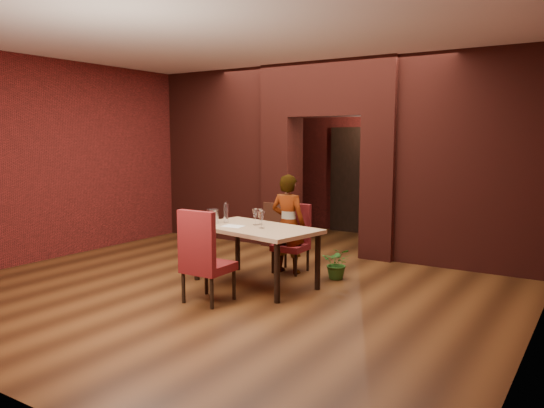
{
  "coord_description": "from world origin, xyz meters",
  "views": [
    {
      "loc": [
        4.06,
        -6.11,
        1.95
      ],
      "look_at": [
        0.13,
        0.0,
        1.03
      ],
      "focal_mm": 35.0,
      "sensor_mm": 36.0,
      "label": 1
    }
  ],
  "objects_px": {
    "chair_near": "(208,255)",
    "potted_plant": "(338,263)",
    "wine_glass_c": "(262,220)",
    "wine_glass_a": "(260,217)",
    "wine_glass_b": "(255,217)",
    "wine_bucket": "(213,216)",
    "chair_far": "(291,239)",
    "water_bottle": "(226,213)",
    "person_seated": "(288,224)",
    "dining_table": "(255,256)"
  },
  "relations": [
    {
      "from": "chair_near",
      "to": "wine_bucket",
      "type": "bearing_deg",
      "value": -54.56
    },
    {
      "from": "wine_glass_b",
      "to": "potted_plant",
      "type": "distance_m",
      "value": 1.32
    },
    {
      "from": "person_seated",
      "to": "wine_bucket",
      "type": "relative_size",
      "value": 7.3
    },
    {
      "from": "wine_bucket",
      "to": "dining_table",
      "type": "bearing_deg",
      "value": 8.22
    },
    {
      "from": "dining_table",
      "to": "potted_plant",
      "type": "height_order",
      "value": "dining_table"
    },
    {
      "from": "chair_near",
      "to": "person_seated",
      "type": "distance_m",
      "value": 1.7
    },
    {
      "from": "wine_glass_b",
      "to": "person_seated",
      "type": "bearing_deg",
      "value": 81.34
    },
    {
      "from": "wine_glass_a",
      "to": "potted_plant",
      "type": "bearing_deg",
      "value": 38.32
    },
    {
      "from": "person_seated",
      "to": "potted_plant",
      "type": "relative_size",
      "value": 3.19
    },
    {
      "from": "chair_near",
      "to": "potted_plant",
      "type": "height_order",
      "value": "chair_near"
    },
    {
      "from": "wine_glass_c",
      "to": "potted_plant",
      "type": "height_order",
      "value": "wine_glass_c"
    },
    {
      "from": "chair_far",
      "to": "water_bottle",
      "type": "relative_size",
      "value": 3.53
    },
    {
      "from": "wine_glass_a",
      "to": "wine_bucket",
      "type": "relative_size",
      "value": 1.07
    },
    {
      "from": "chair_far",
      "to": "wine_glass_a",
      "type": "bearing_deg",
      "value": -100.29
    },
    {
      "from": "dining_table",
      "to": "person_seated",
      "type": "height_order",
      "value": "person_seated"
    },
    {
      "from": "wine_bucket",
      "to": "potted_plant",
      "type": "distance_m",
      "value": 1.84
    },
    {
      "from": "wine_glass_b",
      "to": "wine_bucket",
      "type": "distance_m",
      "value": 0.61
    },
    {
      "from": "dining_table",
      "to": "wine_bucket",
      "type": "distance_m",
      "value": 0.81
    },
    {
      "from": "dining_table",
      "to": "wine_glass_c",
      "type": "height_order",
      "value": "wine_glass_c"
    },
    {
      "from": "chair_near",
      "to": "wine_glass_a",
      "type": "height_order",
      "value": "chair_near"
    },
    {
      "from": "wine_glass_c",
      "to": "wine_bucket",
      "type": "height_order",
      "value": "wine_glass_c"
    },
    {
      "from": "wine_bucket",
      "to": "wine_glass_c",
      "type": "bearing_deg",
      "value": 1.92
    },
    {
      "from": "wine_glass_a",
      "to": "person_seated",
      "type": "bearing_deg",
      "value": 82.67
    },
    {
      "from": "chair_near",
      "to": "potted_plant",
      "type": "bearing_deg",
      "value": -116.69
    },
    {
      "from": "wine_glass_c",
      "to": "wine_bucket",
      "type": "distance_m",
      "value": 0.79
    },
    {
      "from": "dining_table",
      "to": "wine_glass_b",
      "type": "xyz_separation_m",
      "value": [
        -0.07,
        0.11,
        0.5
      ]
    },
    {
      "from": "chair_near",
      "to": "wine_bucket",
      "type": "height_order",
      "value": "chair_near"
    },
    {
      "from": "wine_glass_b",
      "to": "water_bottle",
      "type": "distance_m",
      "value": 0.47
    },
    {
      "from": "wine_glass_c",
      "to": "wine_bucket",
      "type": "relative_size",
      "value": 1.17
    },
    {
      "from": "wine_glass_c",
      "to": "potted_plant",
      "type": "xyz_separation_m",
      "value": [
        0.65,
        0.91,
        -0.67
      ]
    },
    {
      "from": "water_bottle",
      "to": "wine_glass_b",
      "type": "bearing_deg",
      "value": 4.86
    },
    {
      "from": "dining_table",
      "to": "chair_near",
      "type": "xyz_separation_m",
      "value": [
        -0.05,
        -0.9,
        0.17
      ]
    },
    {
      "from": "wine_glass_b",
      "to": "potted_plant",
      "type": "xyz_separation_m",
      "value": [
        0.87,
        0.74,
        -0.67
      ]
    },
    {
      "from": "chair_near",
      "to": "wine_glass_a",
      "type": "relative_size",
      "value": 5.31
    },
    {
      "from": "wine_glass_a",
      "to": "wine_glass_b",
      "type": "relative_size",
      "value": 0.96
    },
    {
      "from": "chair_near",
      "to": "wine_glass_b",
      "type": "bearing_deg",
      "value": -89.75
    },
    {
      "from": "dining_table",
      "to": "chair_far",
      "type": "relative_size",
      "value": 1.69
    },
    {
      "from": "chair_far",
      "to": "potted_plant",
      "type": "xyz_separation_m",
      "value": [
        0.75,
        0.01,
        -0.27
      ]
    },
    {
      "from": "wine_glass_a",
      "to": "chair_far",
      "type": "bearing_deg",
      "value": 81.89
    },
    {
      "from": "wine_glass_a",
      "to": "wine_glass_c",
      "type": "bearing_deg",
      "value": -52.23
    },
    {
      "from": "water_bottle",
      "to": "wine_bucket",
      "type": "bearing_deg",
      "value": -123.84
    },
    {
      "from": "wine_glass_b",
      "to": "wine_glass_c",
      "type": "bearing_deg",
      "value": -38.75
    },
    {
      "from": "wine_glass_b",
      "to": "wine_glass_c",
      "type": "xyz_separation_m",
      "value": [
        0.21,
        -0.17,
        0.0
      ]
    },
    {
      "from": "wine_glass_c",
      "to": "water_bottle",
      "type": "bearing_deg",
      "value": 168.97
    },
    {
      "from": "wine_glass_a",
      "to": "water_bottle",
      "type": "height_order",
      "value": "water_bottle"
    },
    {
      "from": "chair_near",
      "to": "person_seated",
      "type": "height_order",
      "value": "person_seated"
    },
    {
      "from": "chair_near",
      "to": "wine_glass_c",
      "type": "bearing_deg",
      "value": -104.08
    },
    {
      "from": "wine_glass_a",
      "to": "dining_table",
      "type": "bearing_deg",
      "value": -77.15
    },
    {
      "from": "potted_plant",
      "to": "wine_glass_a",
      "type": "bearing_deg",
      "value": -141.68
    },
    {
      "from": "dining_table",
      "to": "wine_bucket",
      "type": "xyz_separation_m",
      "value": [
        -0.64,
        -0.09,
        0.49
      ]
    }
  ]
}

